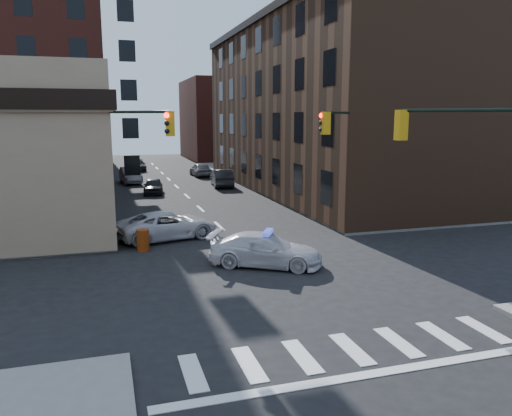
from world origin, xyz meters
TOP-DOWN VIEW (x-y plane):
  - ground at (0.00, 0.00)m, footprint 140.00×140.00m
  - sidewalk_ne at (23.00, 32.75)m, footprint 34.00×54.50m
  - commercial_row_ne at (13.00, 22.50)m, footprint 14.00×34.00m
  - filler_nw at (-16.00, 62.00)m, footprint 20.00×18.00m
  - filler_ne at (14.00, 58.00)m, footprint 16.00×16.00m
  - signal_pole_se at (6.04, -5.52)m, footprint 5.40×5.27m
  - signal_pole_nw at (-5.85, 5.34)m, footprint 3.58×3.67m
  - signal_pole_ne at (5.84, 5.35)m, footprint 3.67×3.58m
  - tree_ne_near at (7.50, 26.00)m, footprint 3.00×3.00m
  - tree_ne_far at (7.50, 34.00)m, footprint 3.00×3.00m
  - police_car at (0.17, 1.55)m, footprint 5.29×4.16m
  - pickup at (-3.32, 7.73)m, footprint 5.75×3.63m
  - parked_car_wnear at (-2.50, 24.27)m, footprint 2.03×4.05m
  - parked_car_wfar at (-3.97, 31.91)m, footprint 2.11×4.93m
  - parked_car_wdeep at (-2.50, 43.59)m, footprint 1.91×4.60m
  - parked_car_enear at (4.08, 26.87)m, footprint 2.21×5.07m
  - parked_car_efar at (3.73, 35.69)m, footprint 2.01×4.53m
  - pedestrian_a at (-10.52, 8.49)m, footprint 0.72×0.71m
  - pedestrian_b at (-9.25, 6.00)m, footprint 0.93×0.76m
  - barrel_road at (0.88, 3.69)m, footprint 0.68×0.68m
  - barrel_bank at (-4.78, 5.60)m, footprint 0.61×0.61m
  - barricade_nw_a at (-6.50, 6.40)m, footprint 1.25×0.68m
  - barricade_nw_b at (-11.47, 8.00)m, footprint 1.38×0.85m

SIDE VIEW (x-z plane):
  - ground at x=0.00m, z-range 0.00..0.00m
  - sidewalk_ne at x=23.00m, z-range 0.00..0.15m
  - barrel_road at x=0.88m, z-range 0.00..0.92m
  - barrel_bank at x=-4.78m, z-range 0.00..1.07m
  - barricade_nw_a at x=-6.50m, z-range 0.15..1.06m
  - barricade_nw_b at x=-11.47m, z-range 0.15..1.12m
  - parked_car_wnear at x=-2.50m, z-range 0.00..1.32m
  - parked_car_wdeep at x=-2.50m, z-range 0.00..1.33m
  - police_car at x=0.17m, z-range 0.00..1.43m
  - pickup at x=-3.32m, z-range 0.00..1.48m
  - parked_car_efar at x=3.73m, z-range 0.00..1.52m
  - parked_car_wfar at x=-3.97m, z-range 0.00..1.58m
  - parked_car_enear at x=4.08m, z-range 0.00..1.62m
  - pedestrian_a at x=-10.52m, z-range 0.15..1.83m
  - pedestrian_b at x=-9.25m, z-range 0.15..1.95m
  - tree_ne_near at x=7.50m, z-range 1.06..5.91m
  - tree_ne_far at x=7.50m, z-range 1.06..5.91m
  - signal_pole_nw at x=-5.85m, z-range 0.34..8.34m
  - signal_pole_ne at x=5.84m, z-range 0.34..8.34m
  - signal_pole_se at x=6.04m, z-range 0.61..8.61m
  - filler_ne at x=14.00m, z-range 0.00..12.00m
  - commercial_row_ne at x=13.00m, z-range 0.00..14.00m
  - filler_nw at x=-16.00m, z-range 0.00..16.00m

